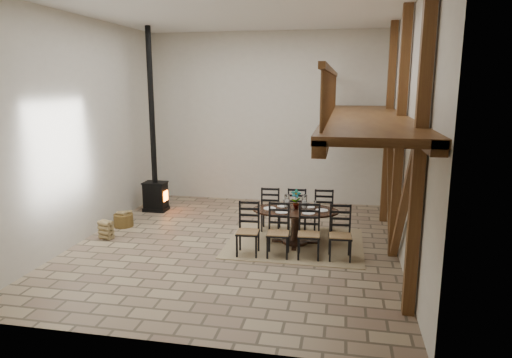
% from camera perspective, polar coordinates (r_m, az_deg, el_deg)
% --- Properties ---
extents(ground, '(8.00, 8.00, 0.00)m').
position_cam_1_polar(ground, '(10.30, -2.60, -8.18)').
color(ground, tan).
rests_on(ground, ground).
extents(room_shell, '(7.02, 8.02, 5.01)m').
position_cam_1_polar(room_shell, '(9.47, 4.33, 8.72)').
color(room_shell, beige).
rests_on(room_shell, ground).
extents(rug, '(3.00, 2.50, 0.02)m').
position_cam_1_polar(rug, '(10.40, 4.89, -7.95)').
color(rug, tan).
rests_on(rug, ground).
extents(dining_table, '(2.38, 2.24, 1.23)m').
position_cam_1_polar(dining_table, '(10.19, 4.91, -6.05)').
color(dining_table, black).
rests_on(dining_table, ground).
extents(wood_stove, '(0.64, 0.49, 5.00)m').
position_cam_1_polar(wood_stove, '(12.97, -12.57, 0.95)').
color(wood_stove, black).
rests_on(wood_stove, ground).
extents(log_basket, '(0.48, 0.48, 0.40)m').
position_cam_1_polar(log_basket, '(11.96, -16.23, -4.90)').
color(log_basket, brown).
rests_on(log_basket, ground).
extents(log_stack, '(0.36, 0.30, 0.43)m').
position_cam_1_polar(log_stack, '(11.13, -18.24, -6.06)').
color(log_stack, '#997F55').
rests_on(log_stack, ground).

